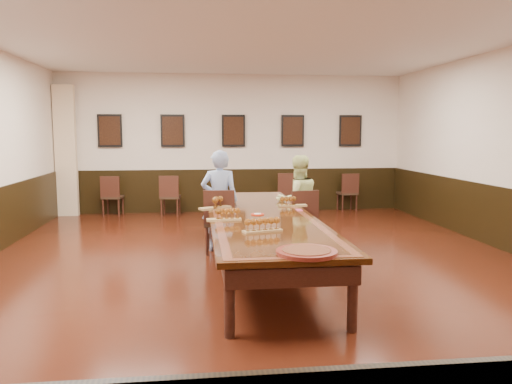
{
  "coord_description": "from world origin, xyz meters",
  "views": [
    {
      "loc": [
        -0.86,
        -6.71,
        1.88
      ],
      "look_at": [
        0.0,
        0.5,
        1.0
      ],
      "focal_mm": 35.0,
      "sensor_mm": 36.0,
      "label": 1
    }
  ],
  "objects": [
    {
      "name": "floor",
      "position": [
        0.0,
        0.0,
        -0.01
      ],
      "size": [
        8.0,
        10.0,
        0.02
      ],
      "primitive_type": "cube",
      "color": "black",
      "rests_on": "ground"
    },
    {
      "name": "ceiling",
      "position": [
        0.0,
        0.0,
        3.21
      ],
      "size": [
        8.0,
        10.0,
        0.02
      ],
      "primitive_type": "cube",
      "color": "white",
      "rests_on": "floor"
    },
    {
      "name": "wall_back",
      "position": [
        0.0,
        5.01,
        1.6
      ],
      "size": [
        8.0,
        0.02,
        3.2
      ],
      "primitive_type": "cube",
      "color": "beige",
      "rests_on": "floor"
    },
    {
      "name": "wall_front",
      "position": [
        0.0,
        -5.01,
        1.6
      ],
      "size": [
        8.0,
        0.02,
        3.2
      ],
      "primitive_type": "cube",
      "color": "beige",
      "rests_on": "floor"
    },
    {
      "name": "chair_man",
      "position": [
        -0.52,
        0.97,
        0.5
      ],
      "size": [
        0.5,
        0.54,
        1.0
      ],
      "primitive_type": null,
      "rotation": [
        0.0,
        0.0,
        3.07
      ],
      "color": "#312116",
      "rests_on": "floor"
    },
    {
      "name": "chair_woman",
      "position": [
        0.79,
        1.1,
        0.48
      ],
      "size": [
        0.53,
        0.57,
        0.96
      ],
      "primitive_type": null,
      "rotation": [
        0.0,
        0.0,
        3.33
      ],
      "color": "#312116",
      "rests_on": "floor"
    },
    {
      "name": "spare_chair_a",
      "position": [
        -2.75,
        4.7,
        0.45
      ],
      "size": [
        0.48,
        0.51,
        0.9
      ],
      "primitive_type": null,
      "rotation": [
        0.0,
        0.0,
        3.02
      ],
      "color": "#312116",
      "rests_on": "floor"
    },
    {
      "name": "spare_chair_b",
      "position": [
        -1.46,
        4.51,
        0.46
      ],
      "size": [
        0.47,
        0.51,
        0.92
      ],
      "primitive_type": null,
      "rotation": [
        0.0,
        0.0,
        3.04
      ],
      "color": "#312116",
      "rests_on": "floor"
    },
    {
      "name": "spare_chair_c",
      "position": [
        1.19,
        4.54,
        0.47
      ],
      "size": [
        0.46,
        0.5,
        0.94
      ],
      "primitive_type": null,
      "rotation": [
        0.0,
        0.0,
        3.09
      ],
      "color": "#312116",
      "rests_on": "floor"
    },
    {
      "name": "spare_chair_d",
      "position": [
        2.7,
        4.77,
        0.45
      ],
      "size": [
        0.45,
        0.49,
        0.9
      ],
      "primitive_type": null,
      "rotation": [
        0.0,
        0.0,
        3.22
      ],
      "color": "#312116",
      "rests_on": "floor"
    },
    {
      "name": "person_man",
      "position": [
        -0.51,
        1.08,
        0.8
      ],
      "size": [
        0.61,
        0.42,
        1.6
      ],
      "primitive_type": "imported",
      "rotation": [
        0.0,
        0.0,
        3.07
      ],
      "color": "#486DB6",
      "rests_on": "floor"
    },
    {
      "name": "person_woman",
      "position": [
        0.77,
        1.2,
        0.75
      ],
      "size": [
        0.84,
        0.71,
        1.5
      ],
      "primitive_type": "imported",
      "rotation": [
        0.0,
        0.0,
        3.33
      ],
      "color": "#E3EC94",
      "rests_on": "floor"
    },
    {
      "name": "pink_phone",
      "position": [
        0.6,
        0.27,
        0.76
      ],
      "size": [
        0.08,
        0.15,
        0.01
      ],
      "primitive_type": "cube",
      "rotation": [
        0.0,
        0.0,
        0.03
      ],
      "color": "#D5477B",
      "rests_on": "conference_table"
    },
    {
      "name": "curtain",
      "position": [
        -3.75,
        4.82,
        1.45
      ],
      "size": [
        0.45,
        0.18,
        2.9
      ],
      "primitive_type": "cube",
      "color": "beige",
      "rests_on": "floor"
    },
    {
      "name": "wainscoting",
      "position": [
        0.0,
        0.0,
        0.5
      ],
      "size": [
        8.0,
        10.0,
        1.0
      ],
      "color": "black",
      "rests_on": "floor"
    },
    {
      "name": "conference_table",
      "position": [
        0.0,
        0.0,
        0.61
      ],
      "size": [
        1.4,
        5.0,
        0.76
      ],
      "color": "black",
      "rests_on": "floor"
    },
    {
      "name": "posters",
      "position": [
        0.0,
        4.94,
        1.9
      ],
      "size": [
        6.14,
        0.04,
        0.74
      ],
      "color": "black",
      "rests_on": "wall_back"
    },
    {
      "name": "flight_a",
      "position": [
        -0.59,
        0.56,
        0.83
      ],
      "size": [
        0.49,
        0.37,
        0.18
      ],
      "color": "olive",
      "rests_on": "conference_table"
    },
    {
      "name": "flight_b",
      "position": [
        0.55,
        0.66,
        0.82
      ],
      "size": [
        0.43,
        0.15,
        0.16
      ],
      "color": "olive",
      "rests_on": "conference_table"
    },
    {
      "name": "flight_c",
      "position": [
        -0.51,
        -0.44,
        0.83
      ],
      "size": [
        0.45,
        0.15,
        0.17
      ],
      "color": "olive",
      "rests_on": "conference_table"
    },
    {
      "name": "flight_d",
      "position": [
        -0.13,
        -1.22,
        0.83
      ],
      "size": [
        0.47,
        0.25,
        0.17
      ],
      "color": "olive",
      "rests_on": "conference_table"
    },
    {
      "name": "red_plate_grp",
      "position": [
        -0.05,
        -0.06,
        0.76
      ],
      "size": [
        0.18,
        0.18,
        0.02
      ],
      "color": "red",
      "rests_on": "conference_table"
    },
    {
      "name": "carved_platter",
      "position": [
        0.14,
        -2.27,
        0.77
      ],
      "size": [
        0.62,
        0.62,
        0.05
      ],
      "color": "#591711",
      "rests_on": "conference_table"
    }
  ]
}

